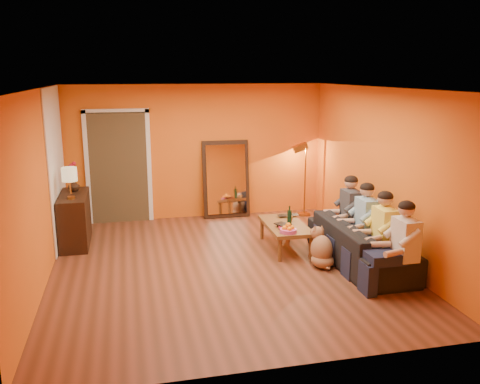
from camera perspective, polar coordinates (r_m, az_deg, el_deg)
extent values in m
cube|color=brown|center=(7.66, -1.74, -8.28)|extent=(5.00, 5.50, 0.00)
cube|color=white|center=(7.12, -1.89, 11.55)|extent=(5.00, 5.50, 0.00)
cube|color=orange|center=(9.95, -4.86, 4.50)|extent=(5.00, 0.00, 2.60)
cube|color=orange|center=(7.24, -21.61, 0.26)|extent=(0.00, 5.50, 2.60)
cube|color=orange|center=(8.13, 15.77, 2.04)|extent=(0.00, 5.50, 2.60)
cube|color=white|center=(8.94, -19.91, 2.75)|extent=(0.02, 1.90, 2.58)
cube|color=#3F2D19|center=(9.98, -13.46, 2.75)|extent=(1.06, 0.30, 2.10)
cube|color=white|center=(9.89, -16.77, 2.45)|extent=(0.08, 0.06, 2.20)
cube|color=white|center=(9.87, -10.16, 2.80)|extent=(0.08, 0.06, 2.20)
cube|color=white|center=(9.73, -13.81, 8.83)|extent=(1.22, 0.06, 0.08)
cube|color=black|center=(10.02, -1.59, 1.47)|extent=(0.92, 0.27, 1.51)
cube|color=white|center=(9.98, -1.54, 1.42)|extent=(0.78, 0.21, 1.35)
cube|color=black|center=(8.91, -18.05, -2.93)|extent=(0.44, 1.18, 0.85)
imported|color=black|center=(7.84, 13.35, -5.64)|extent=(2.20, 0.86, 0.64)
cylinder|color=black|center=(8.20, 5.58, -2.62)|extent=(0.07, 0.07, 0.31)
imported|color=#B27F3F|center=(8.41, 5.65, -3.00)|extent=(0.11, 0.11, 0.09)
imported|color=black|center=(8.64, 5.55, -2.75)|extent=(0.37, 0.24, 0.03)
imported|color=black|center=(8.04, 4.33, -4.01)|extent=(0.17, 0.23, 0.02)
imported|color=#A71326|center=(8.04, 4.38, -3.85)|extent=(0.23, 0.26, 0.02)
imported|color=black|center=(8.02, 4.36, -3.77)|extent=(0.26, 0.29, 0.02)
imported|color=black|center=(9.03, -18.16, 0.70)|extent=(0.19, 0.19, 0.20)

